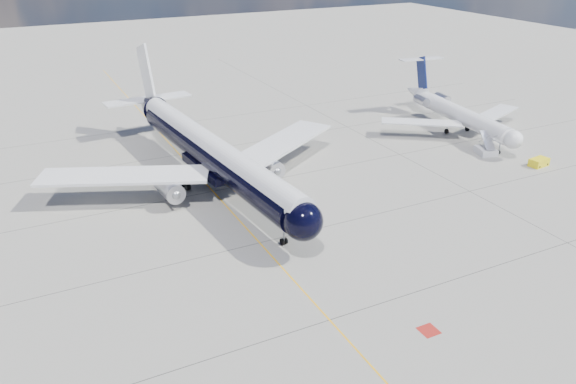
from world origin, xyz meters
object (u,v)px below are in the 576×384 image
main_airliner (208,150)px  boarding_stair (486,150)px  regional_jet (455,112)px  service_tug (539,162)px

main_airliner → boarding_stair: size_ratio=14.03×
regional_jet → service_tug: 18.10m
boarding_stair → service_tug: size_ratio=1.22×
regional_jet → service_tug: bearing=-82.8°
main_airliner → service_tug: bearing=-24.0°
main_airliner → boarding_stair: bearing=-16.3°
main_airliner → regional_jet: (44.51, 2.47, -1.39)m
boarding_stair → service_tug: 7.82m
main_airliner → service_tug: size_ratio=17.11×
service_tug → boarding_stair: bearing=107.2°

